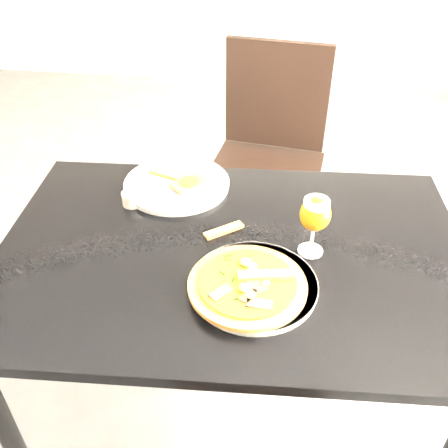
# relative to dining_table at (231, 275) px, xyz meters

# --- Properties ---
(ground) EXTENTS (6.00, 6.00, 0.00)m
(ground) POSITION_rel_dining_table_xyz_m (-0.34, 0.04, -0.66)
(ground) COLOR #565659
(ground) RESTS_ON ground
(dining_table) EXTENTS (1.24, 0.87, 0.75)m
(dining_table) POSITION_rel_dining_table_xyz_m (0.00, 0.00, 0.00)
(dining_table) COLOR black
(dining_table) RESTS_ON ground
(chair_far) EXTENTS (0.51, 0.51, 0.97)m
(chair_far) POSITION_rel_dining_table_xyz_m (0.05, 0.87, -0.12)
(chair_far) COLOR black
(chair_far) RESTS_ON ground
(plate_main) EXTENTS (0.32, 0.32, 0.02)m
(plate_main) POSITION_rel_dining_table_xyz_m (0.07, -0.13, 0.10)
(plate_main) COLOR silver
(plate_main) RESTS_ON dining_table
(pizza) EXTENTS (0.27, 0.27, 0.03)m
(pizza) POSITION_rel_dining_table_xyz_m (0.05, -0.15, 0.11)
(pizza) COLOR olive
(pizza) RESTS_ON plate_main
(plate_second) EXTENTS (0.34, 0.34, 0.02)m
(plate_second) POSITION_rel_dining_table_xyz_m (-0.20, 0.27, 0.10)
(plate_second) COLOR silver
(plate_second) RESTS_ON dining_table
(crust_scraps) EXTENTS (0.19, 0.13, 0.01)m
(crust_scraps) POSITION_rel_dining_table_xyz_m (-0.18, 0.27, 0.11)
(crust_scraps) COLOR olive
(crust_scraps) RESTS_ON plate_second
(loose_crust) EXTENTS (0.10, 0.09, 0.01)m
(loose_crust) POSITION_rel_dining_table_xyz_m (-0.03, 0.07, 0.09)
(loose_crust) COLOR olive
(loose_crust) RESTS_ON dining_table
(sauce_cup) EXTENTS (0.06, 0.06, 0.04)m
(sauce_cup) POSITION_rel_dining_table_xyz_m (-0.31, 0.16, 0.11)
(sauce_cup) COLOR silver
(sauce_cup) RESTS_ON dining_table
(beer_glass) EXTENTS (0.08, 0.08, 0.16)m
(beer_glass) POSITION_rel_dining_table_xyz_m (0.20, 0.02, 0.21)
(beer_glass) COLOR #B6B9BF
(beer_glass) RESTS_ON dining_table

